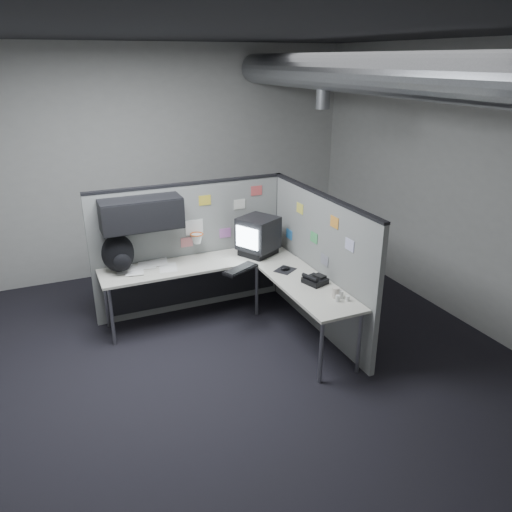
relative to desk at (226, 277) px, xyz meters
name	(u,v)px	position (x,y,z in m)	size (l,w,h in m)	color
room	(288,157)	(0.41, -0.70, 1.48)	(5.62, 5.62, 3.22)	black
partition_back	(179,237)	(-0.40, 0.53, 0.38)	(2.44, 0.42, 1.63)	gray
partition_right	(319,263)	(0.95, -0.49, 0.21)	(0.07, 2.23, 1.63)	gray
desk	(226,277)	(0.00, 0.00, 0.00)	(2.31, 2.11, 0.73)	beige
monitor	(258,236)	(0.51, 0.25, 0.36)	(0.56, 0.56, 0.47)	black
keyboard	(241,269)	(0.12, -0.15, 0.14)	(0.48, 0.35, 0.04)	black
mouse	(285,269)	(0.59, -0.34, 0.13)	(0.29, 0.28, 0.05)	black
phone	(315,280)	(0.72, -0.79, 0.16)	(0.26, 0.28, 0.11)	black
bottles	(340,295)	(0.77, -1.21, 0.15)	(0.14, 0.18, 0.09)	silver
cup	(336,292)	(0.74, -1.17, 0.17)	(0.08, 0.08, 0.11)	beige
papers	(147,267)	(-0.84, 0.38, 0.12)	(0.71, 0.52, 0.01)	white
backpack	(118,254)	(-1.14, 0.38, 0.33)	(0.41, 0.40, 0.44)	black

